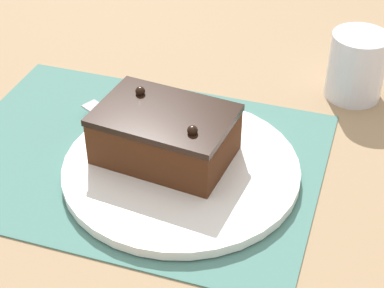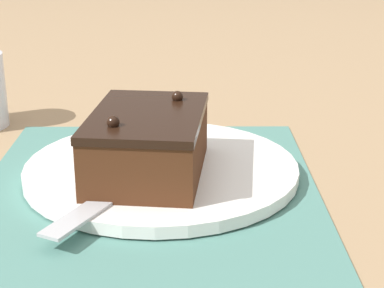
% 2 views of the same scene
% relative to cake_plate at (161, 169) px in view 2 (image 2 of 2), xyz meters
% --- Properties ---
extents(ground_plane, '(3.00, 3.00, 0.00)m').
position_rel_cake_plate_xyz_m(ground_plane, '(0.07, -0.01, -0.01)').
color(ground_plane, '#9E7F5B').
extents(placemat_woven, '(0.46, 0.34, 0.00)m').
position_rel_cake_plate_xyz_m(placemat_woven, '(0.07, -0.01, -0.01)').
color(placemat_woven, slate).
rests_on(placemat_woven, ground_plane).
extents(cake_plate, '(0.29, 0.29, 0.01)m').
position_rel_cake_plate_xyz_m(cake_plate, '(0.00, 0.00, 0.00)').
color(cake_plate, white).
rests_on(cake_plate, placemat_woven).
extents(chocolate_cake, '(0.17, 0.12, 0.07)m').
position_rel_cake_plate_xyz_m(chocolate_cake, '(0.02, -0.01, 0.04)').
color(chocolate_cake, '#472614').
rests_on(chocolate_cake, cake_plate).
extents(serving_knife, '(0.20, 0.12, 0.01)m').
position_rel_cake_plate_xyz_m(serving_knife, '(0.04, -0.02, 0.01)').
color(serving_knife, '#472D19').
rests_on(serving_knife, cake_plate).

